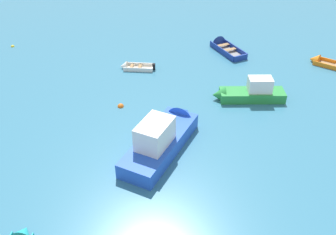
# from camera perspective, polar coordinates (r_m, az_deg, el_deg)

# --- Properties ---
(motor_launch_green_outer_left) EXTENTS (5.26, 1.81, 1.95)m
(motor_launch_green_outer_left) POSITION_cam_1_polar(r_m,az_deg,el_deg) (27.19, 12.24, 3.78)
(motor_launch_green_outer_left) COLOR #288C3D
(motor_launch_green_outer_left) RESTS_ON ground_plane
(motor_launch_blue_cluster_outer) EXTENTS (4.51, 7.40, 2.78)m
(motor_launch_blue_cluster_outer) POSITION_cam_1_polar(r_m,az_deg,el_deg) (22.01, -0.63, -2.83)
(motor_launch_blue_cluster_outer) COLOR blue
(motor_launch_blue_cluster_outer) RESTS_ON ground_plane
(rowboat_orange_far_back) EXTENTS (3.88, 2.96, 1.10)m
(rowboat_orange_far_back) POSITION_cam_1_polar(r_m,az_deg,el_deg) (34.38, 22.86, 7.84)
(rowboat_orange_far_back) COLOR #99754C
(rowboat_orange_far_back) RESTS_ON ground_plane
(rowboat_white_far_right) EXTENTS (2.92, 1.06, 0.92)m
(rowboat_white_far_right) POSITION_cam_1_polar(r_m,az_deg,el_deg) (31.14, -5.73, 7.76)
(rowboat_white_far_right) COLOR beige
(rowboat_white_far_right) RESTS_ON ground_plane
(rowboat_deep_blue_midfield_right) EXTENTS (3.43, 4.53, 1.36)m
(rowboat_deep_blue_midfield_right) POSITION_cam_1_polar(r_m,az_deg,el_deg) (35.15, 8.24, 10.95)
(rowboat_deep_blue_midfield_right) COLOR gray
(rowboat_deep_blue_midfield_right) RESTS_ON ground_plane
(mooring_buoy_outer_edge) EXTENTS (0.45, 0.45, 0.45)m
(mooring_buoy_outer_edge) POSITION_cam_1_polar(r_m,az_deg,el_deg) (26.25, -7.31, 1.69)
(mooring_buoy_outer_edge) COLOR orange
(mooring_buoy_outer_edge) RESTS_ON ground_plane
(mooring_buoy_between_boats_left) EXTENTS (0.33, 0.33, 0.33)m
(mooring_buoy_between_boats_left) POSITION_cam_1_polar(r_m,az_deg,el_deg) (37.99, -22.84, 10.04)
(mooring_buoy_between_boats_left) COLOR yellow
(mooring_buoy_between_boats_left) RESTS_ON ground_plane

